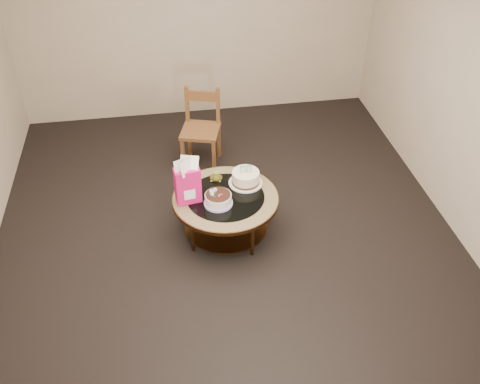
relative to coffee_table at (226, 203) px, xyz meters
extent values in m
plane|color=black|center=(0.00, 0.00, -0.38)|extent=(5.00, 5.00, 0.00)
cube|color=#BCA68E|center=(0.00, 2.50, 0.92)|extent=(4.50, 0.02, 2.60)
cube|color=#BCA68E|center=(0.00, -2.50, 0.92)|extent=(4.50, 0.02, 2.60)
cube|color=#BCA68E|center=(2.25, 0.00, 0.92)|extent=(0.02, 5.00, 2.60)
cylinder|color=#593619|center=(0.35, 0.20, -0.17)|extent=(0.04, 0.04, 0.42)
cylinder|color=#593619|center=(-0.20, 0.35, -0.17)|extent=(0.04, 0.04, 0.42)
cylinder|color=#593619|center=(-0.35, -0.20, -0.17)|extent=(0.04, 0.04, 0.42)
cylinder|color=#593619|center=(0.20, -0.35, -0.17)|extent=(0.04, 0.04, 0.42)
cylinder|color=#593619|center=(0.00, 0.00, -0.28)|extent=(0.82, 0.82, 0.02)
cylinder|color=#593619|center=(0.00, 0.00, 0.05)|extent=(1.02, 1.02, 0.04)
cylinder|color=tan|center=(0.00, 0.00, 0.07)|extent=(1.00, 1.00, 0.01)
cylinder|color=black|center=(0.00, 0.00, 0.08)|extent=(0.74, 0.74, 0.01)
cylinder|color=#C19DDE|center=(-0.08, -0.10, 0.09)|extent=(0.27, 0.27, 0.02)
cylinder|color=white|center=(-0.08, -0.10, 0.13)|extent=(0.25, 0.25, 0.11)
cylinder|color=black|center=(-0.08, -0.10, 0.19)|extent=(0.23, 0.23, 0.01)
sphere|color=#C19DDE|center=(-0.14, -0.07, 0.21)|extent=(0.05, 0.05, 0.05)
sphere|color=#C19DDE|center=(-0.10, -0.05, 0.21)|extent=(0.04, 0.04, 0.04)
sphere|color=#C19DDE|center=(-0.14, -0.11, 0.21)|extent=(0.04, 0.04, 0.04)
cone|color=#1B6729|center=(-0.10, -0.08, 0.20)|extent=(0.03, 0.04, 0.02)
cone|color=#1B6729|center=(-0.16, -0.09, 0.20)|extent=(0.03, 0.04, 0.02)
cone|color=#1B6729|center=(-0.09, -0.03, 0.20)|extent=(0.03, 0.03, 0.02)
cone|color=#1B6729|center=(-0.12, -0.13, 0.20)|extent=(0.03, 0.04, 0.02)
cylinder|color=white|center=(0.22, 0.17, 0.09)|extent=(0.33, 0.33, 0.01)
cylinder|color=#4B2515|center=(0.22, 0.17, 0.10)|extent=(0.27, 0.27, 0.02)
cylinder|color=white|center=(0.22, 0.17, 0.17)|extent=(0.27, 0.27, 0.10)
cube|color=#50BB56|center=(0.19, 0.17, 0.25)|extent=(0.05, 0.01, 0.08)
cube|color=white|center=(0.19, 0.17, 0.25)|extent=(0.04, 0.01, 0.06)
cube|color=#3A90C6|center=(0.25, 0.17, 0.25)|extent=(0.05, 0.01, 0.08)
cube|color=white|center=(0.25, 0.17, 0.25)|extent=(0.04, 0.01, 0.06)
cube|color=#F1166D|center=(-0.35, 0.00, 0.26)|extent=(0.25, 0.16, 0.36)
cube|color=white|center=(-0.35, 0.00, 0.20)|extent=(0.12, 0.14, 0.11)
cube|color=#E5BE5E|center=(-0.05, 0.29, 0.08)|extent=(0.12, 0.12, 0.01)
cylinder|color=gold|center=(-0.05, 0.29, 0.09)|extent=(0.12, 0.12, 0.01)
cylinder|color=olive|center=(-0.05, 0.29, 0.13)|extent=(0.06, 0.06, 0.06)
cylinder|color=black|center=(-0.05, 0.29, 0.17)|extent=(0.00, 0.00, 0.01)
cube|color=brown|center=(-0.11, 1.24, 0.07)|extent=(0.51, 0.51, 0.04)
cube|color=brown|center=(-0.33, 1.12, -0.16)|extent=(0.05, 0.05, 0.44)
cube|color=brown|center=(0.01, 1.02, -0.16)|extent=(0.05, 0.05, 0.44)
cube|color=brown|center=(-0.23, 1.46, -0.16)|extent=(0.05, 0.05, 0.44)
cube|color=brown|center=(0.11, 1.36, -0.16)|extent=(0.05, 0.05, 0.44)
cube|color=brown|center=(-0.23, 1.46, 0.29)|extent=(0.05, 0.05, 0.45)
cube|color=brown|center=(0.11, 1.36, 0.29)|extent=(0.05, 0.05, 0.45)
cube|color=brown|center=(-0.06, 1.41, 0.41)|extent=(0.35, 0.13, 0.12)
camera|label=1|loc=(-0.50, -3.93, 3.23)|focal=40.00mm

